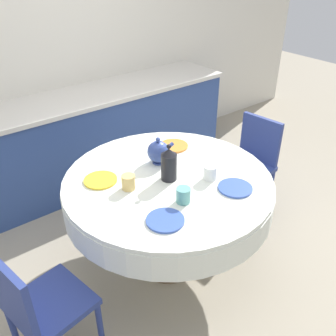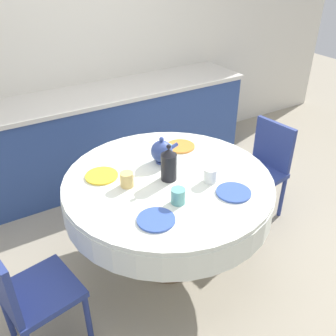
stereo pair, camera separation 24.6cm
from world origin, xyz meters
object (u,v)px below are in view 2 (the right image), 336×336
object	(u,v)px
chair_right	(27,292)
teapot	(162,151)
chair_left	(263,166)
coffee_carafe	(169,164)

from	to	relation	value
chair_right	teapot	distance (m)	1.23
chair_right	teapot	xyz separation A→B (m)	(1.10, 0.39, 0.39)
chair_right	teapot	bearing A→B (deg)	99.24
teapot	chair_left	bearing A→B (deg)	-3.92
chair_right	coffee_carafe	distance (m)	1.12
chair_right	coffee_carafe	bearing A→B (deg)	89.51
chair_left	coffee_carafe	size ratio (longest dim) A/B	3.28
coffee_carafe	teapot	bearing A→B (deg)	70.91
coffee_carafe	chair_right	bearing A→B (deg)	-170.17
chair_right	chair_left	bearing A→B (deg)	88.63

